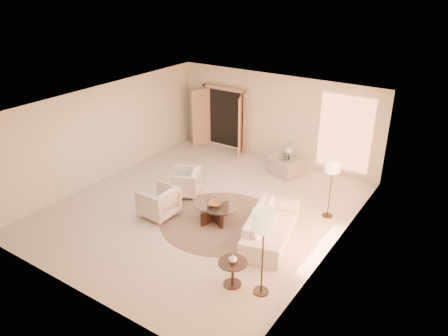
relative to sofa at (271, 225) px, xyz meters
The scene contains 18 objects.
room 2.42m from the sofa, behind, with size 7.04×8.04×2.83m.
windows_right 1.68m from the sofa, 16.32° to the left, with size 0.10×6.40×2.40m, color #FF9E66, non-canonical shape.
window_back_corner 4.35m from the sofa, 88.12° to the left, with size 1.70×0.10×2.40m, color #FF9E66, non-canonical shape.
curtains_right 2.02m from the sofa, 45.88° to the left, with size 0.06×5.20×2.60m, color #C8B286, non-canonical shape.
french_doors 5.81m from the sofa, 134.76° to the left, with size 1.95×0.66×2.16m.
area_rug 1.42m from the sofa, behind, with size 3.04×3.04×0.01m, color #402C23.
sofa is the anchor object (origin of this frame).
armchair_left 3.09m from the sofa, 168.74° to the left, with size 0.80×0.75×0.83m, color beige.
armchair_right 2.94m from the sofa, 166.91° to the right, with size 0.83×0.78×0.85m, color beige.
accent_chair 3.52m from the sofa, 111.39° to the left, with size 0.89×0.58×0.78m, color gray.
coffee_table 1.53m from the sofa, behind, with size 1.53×1.53×0.43m.
end_table 1.90m from the sofa, 85.33° to the right, with size 0.58×0.58×0.55m.
side_table 3.92m from the sofa, 110.11° to the left, with size 0.48×0.48×0.56m.
floor_lamp_near 2.10m from the sofa, 66.38° to the left, with size 0.38×0.38×1.58m.
floor_lamp_far 2.27m from the sofa, 67.42° to the right, with size 0.44×0.44×1.82m.
bowl 1.54m from the sofa, behind, with size 0.34×0.34×0.08m, color brown.
end_vase 1.93m from the sofa, 85.33° to the right, with size 0.17×0.17×0.18m, color white.
side_vase 3.93m from the sofa, 110.11° to the left, with size 0.24×0.24×0.25m, color white.
Camera 1 is at (6.03, -8.07, 5.75)m, focal length 35.00 mm.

